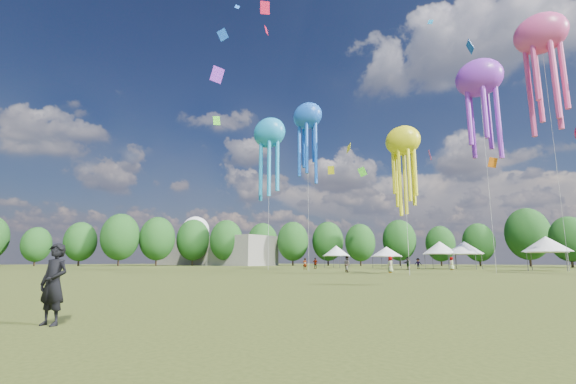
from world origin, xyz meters
The scene contains 10 objects.
ground centered at (0.00, 0.00, 0.00)m, with size 300.00×300.00×0.00m, color #384416.
observer_main centered at (9.10, -3.10, 0.77)m, with size 0.56×0.37×1.55m, color black.
spectator_near centered at (-4.27, 31.75, 0.86)m, with size 0.84×0.65×1.73m, color gray.
spectators_far centered at (-0.97, 49.38, 0.89)m, with size 37.97×23.67×1.92m.
festival_tents centered at (-2.34, 56.69, 3.18)m, with size 37.91×11.24×4.33m.
show_kites centered at (4.33, 40.54, 19.92)m, with size 41.44×26.13×32.63m.
small_kites centered at (2.16, 40.71, 30.00)m, with size 74.90×56.68×41.81m.
treeline centered at (-3.87, 62.51, 6.54)m, with size 201.57×95.24×13.43m.
hangar centered at (-72.00, 72.00, 4.00)m, with size 40.00×12.00×8.00m, color gray.
radome centered at (-88.00, 78.00, 9.99)m, with size 9.00×9.00×16.00m.
Camera 1 is at (17.43, -6.41, 1.20)m, focal length 24.51 mm.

